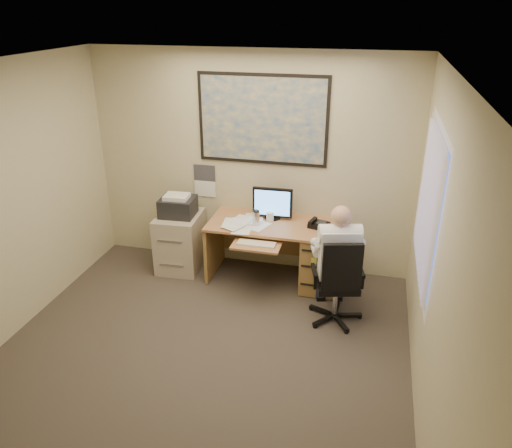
% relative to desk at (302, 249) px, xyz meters
% --- Properties ---
extents(room_shell, '(4.00, 4.50, 2.70)m').
position_rel_desk_xyz_m(room_shell, '(-0.73, -1.90, 0.91)').
color(room_shell, '#3A342D').
rests_on(room_shell, ground).
extents(desk, '(1.60, 0.97, 1.13)m').
position_rel_desk_xyz_m(desk, '(0.00, 0.00, 0.00)').
color(desk, '#B57C4D').
rests_on(desk, ground).
extents(world_map, '(1.56, 0.03, 1.06)m').
position_rel_desk_xyz_m(world_map, '(-0.58, 0.33, 1.46)').
color(world_map, '#1E4C93').
rests_on(world_map, room_shell).
extents(wall_calendar, '(0.28, 0.01, 0.42)m').
position_rel_desk_xyz_m(wall_calendar, '(-1.33, 0.34, 0.64)').
color(wall_calendar, white).
rests_on(wall_calendar, room_shell).
extents(window_blinds, '(0.06, 1.40, 1.30)m').
position_rel_desk_xyz_m(window_blinds, '(1.24, -1.10, 1.11)').
color(window_blinds, beige).
rests_on(window_blinds, room_shell).
extents(filing_cabinet, '(0.55, 0.65, 1.01)m').
position_rel_desk_xyz_m(filing_cabinet, '(-1.57, -0.01, -0.01)').
color(filing_cabinet, '#B7AA93').
rests_on(filing_cabinet, ground).
extents(office_chair, '(0.73, 0.73, 1.01)m').
position_rel_desk_xyz_m(office_chair, '(0.47, -0.76, -0.15)').
color(office_chair, black).
rests_on(office_chair, ground).
extents(person, '(0.73, 0.90, 1.31)m').
position_rel_desk_xyz_m(person, '(0.48, -0.68, 0.21)').
color(person, white).
rests_on(person, office_chair).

